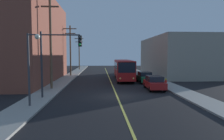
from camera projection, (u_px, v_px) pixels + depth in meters
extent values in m
plane|color=black|center=(117.00, 96.00, 20.14)|extent=(120.00, 120.00, 0.00)
cube|color=gray|center=(61.00, 83.00, 29.66)|extent=(2.50, 90.00, 0.15)
cube|color=gray|center=(160.00, 82.00, 30.52)|extent=(2.50, 90.00, 0.15)
cube|color=#D8CC4C|center=(110.00, 79.00, 35.07)|extent=(0.16, 60.00, 0.01)
cube|color=brown|center=(22.00, 40.00, 31.27)|extent=(10.00, 21.59, 12.60)
cube|color=black|center=(55.00, 71.00, 31.89)|extent=(0.06, 15.11, 1.30)
cube|color=black|center=(55.00, 50.00, 31.67)|extent=(0.06, 15.11, 1.30)
cube|color=black|center=(55.00, 29.00, 31.44)|extent=(0.06, 15.11, 1.30)
cube|color=gray|center=(180.00, 57.00, 41.36)|extent=(12.00, 20.22, 7.53)
cube|color=black|center=(151.00, 67.00, 41.16)|extent=(0.06, 14.15, 1.30)
cube|color=black|center=(151.00, 51.00, 40.93)|extent=(0.06, 14.15, 1.30)
cube|color=maroon|center=(123.00, 69.00, 33.73)|extent=(2.99, 12.09, 2.75)
cube|color=black|center=(127.00, 68.00, 27.73)|extent=(2.35, 0.17, 1.40)
cube|color=black|center=(121.00, 63.00, 39.65)|extent=(2.30, 0.17, 1.10)
cube|color=black|center=(116.00, 65.00, 33.67)|extent=(0.44, 10.20, 1.10)
cube|color=black|center=(131.00, 65.00, 33.72)|extent=(0.44, 10.20, 1.10)
cube|color=orange|center=(127.00, 63.00, 27.70)|extent=(1.79, 0.13, 0.30)
sphere|color=#F9D872|center=(120.00, 78.00, 27.78)|extent=(0.24, 0.24, 0.24)
sphere|color=#F9D872|center=(133.00, 78.00, 27.82)|extent=(0.24, 0.24, 0.24)
cylinder|color=black|center=(118.00, 80.00, 29.61)|extent=(0.34, 1.01, 1.00)
cylinder|color=black|center=(133.00, 80.00, 29.66)|extent=(0.34, 1.01, 1.00)
cylinder|color=black|center=(116.00, 75.00, 37.29)|extent=(0.34, 1.01, 1.00)
cylinder|color=black|center=(128.00, 75.00, 37.34)|extent=(0.34, 1.01, 1.00)
cube|color=maroon|center=(154.00, 84.00, 23.89)|extent=(1.91, 4.45, 0.70)
cube|color=black|center=(154.00, 79.00, 23.84)|extent=(1.68, 2.51, 0.60)
cylinder|color=black|center=(150.00, 89.00, 22.39)|extent=(0.24, 0.65, 0.64)
cylinder|color=black|center=(165.00, 89.00, 22.44)|extent=(0.24, 0.65, 0.64)
cylinder|color=black|center=(145.00, 85.00, 25.38)|extent=(0.24, 0.65, 0.64)
cylinder|color=black|center=(158.00, 85.00, 25.44)|extent=(0.24, 0.65, 0.64)
cube|color=#196038|center=(145.00, 78.00, 30.02)|extent=(1.81, 4.40, 0.70)
cube|color=black|center=(145.00, 74.00, 29.97)|extent=(1.63, 2.47, 0.60)
cylinder|color=black|center=(141.00, 82.00, 28.50)|extent=(0.22, 0.64, 0.64)
cylinder|color=black|center=(153.00, 82.00, 28.60)|extent=(0.22, 0.64, 0.64)
cylinder|color=black|center=(137.00, 79.00, 31.49)|extent=(0.22, 0.64, 0.64)
cylinder|color=black|center=(148.00, 79.00, 31.58)|extent=(0.22, 0.64, 0.64)
cylinder|color=brown|center=(51.00, 41.00, 23.73)|extent=(0.28, 0.28, 10.90)
cube|color=#4C3D2D|center=(50.00, 6.00, 23.45)|extent=(2.00, 0.16, 0.16)
cylinder|color=brown|center=(70.00, 51.00, 39.44)|extent=(0.28, 0.28, 9.51)
cube|color=#4C3D2D|center=(70.00, 29.00, 39.14)|extent=(2.40, 0.16, 0.16)
cube|color=#4C3D2D|center=(70.00, 33.00, 39.21)|extent=(2.00, 0.16, 0.16)
cylinder|color=brown|center=(79.00, 53.00, 56.51)|extent=(0.28, 0.28, 9.01)
cube|color=#4C3D2D|center=(79.00, 39.00, 56.24)|extent=(2.40, 0.16, 0.16)
cube|color=#4C3D2D|center=(79.00, 42.00, 56.30)|extent=(2.00, 0.16, 0.16)
cylinder|color=#2D2D33|center=(42.00, 65.00, 18.72)|extent=(0.18, 0.18, 6.00)
cylinder|color=#2D2D33|center=(61.00, 35.00, 18.63)|extent=(3.50, 0.12, 0.12)
cube|color=black|center=(80.00, 41.00, 18.77)|extent=(0.32, 0.36, 1.00)
sphere|color=#2D2D2D|center=(80.00, 37.00, 18.56)|extent=(0.22, 0.22, 0.22)
sphere|color=#2D2D2D|center=(80.00, 41.00, 18.58)|extent=(0.22, 0.22, 0.22)
sphere|color=green|center=(80.00, 44.00, 18.61)|extent=(0.22, 0.22, 0.22)
cylinder|color=#38383D|center=(29.00, 70.00, 15.61)|extent=(0.16, 0.16, 5.50)
cylinder|color=#38383D|center=(32.00, 35.00, 15.45)|extent=(0.70, 0.10, 0.10)
sphere|color=#EAE5C6|center=(37.00, 37.00, 15.48)|extent=(0.40, 0.40, 0.40)
cylinder|color=red|center=(166.00, 82.00, 26.64)|extent=(0.26, 0.26, 0.70)
sphere|color=gold|center=(166.00, 80.00, 26.61)|extent=(0.24, 0.24, 0.24)
cylinder|color=red|center=(165.00, 82.00, 26.62)|extent=(0.12, 0.10, 0.10)
cylinder|color=red|center=(167.00, 82.00, 26.64)|extent=(0.12, 0.10, 0.10)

